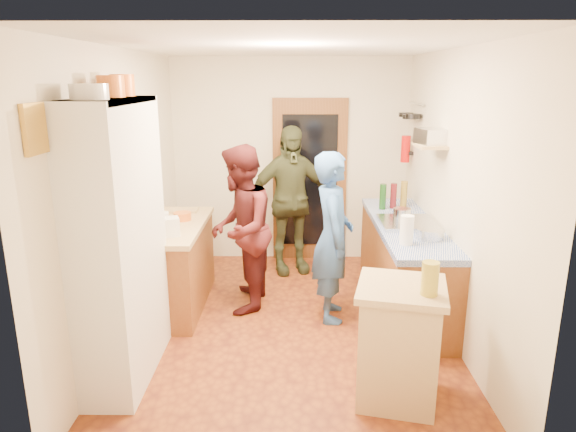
{
  "coord_description": "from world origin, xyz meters",
  "views": [
    {
      "loc": [
        0.04,
        -4.57,
        2.34
      ],
      "look_at": [
        -0.01,
        0.15,
        1.07
      ],
      "focal_mm": 32.0,
      "sensor_mm": 36.0,
      "label": 1
    }
  ],
  "objects_px": {
    "right_counter_base": "(404,267)",
    "person_left": "(244,228)",
    "person_back": "(290,200)",
    "person_hob": "(336,238)",
    "island_base": "(398,346)",
    "hutch_body": "(121,243)"
  },
  "relations": [
    {
      "from": "right_counter_base",
      "to": "person_left",
      "type": "relative_size",
      "value": 1.29
    },
    {
      "from": "right_counter_base",
      "to": "person_back",
      "type": "distance_m",
      "value": 1.62
    },
    {
      "from": "person_left",
      "to": "right_counter_base",
      "type": "bearing_deg",
      "value": 94.86
    },
    {
      "from": "person_hob",
      "to": "island_base",
      "type": "bearing_deg",
      "value": -165.35
    },
    {
      "from": "person_left",
      "to": "hutch_body",
      "type": "bearing_deg",
      "value": -30.34
    },
    {
      "from": "island_base",
      "to": "person_left",
      "type": "relative_size",
      "value": 0.5
    },
    {
      "from": "right_counter_base",
      "to": "person_back",
      "type": "xyz_separation_m",
      "value": [
        -1.19,
        0.98,
        0.48
      ]
    },
    {
      "from": "hutch_body",
      "to": "person_back",
      "type": "height_order",
      "value": "hutch_body"
    },
    {
      "from": "right_counter_base",
      "to": "person_left",
      "type": "height_order",
      "value": "person_left"
    },
    {
      "from": "right_counter_base",
      "to": "person_back",
      "type": "relative_size",
      "value": 1.22
    },
    {
      "from": "person_left",
      "to": "person_back",
      "type": "xyz_separation_m",
      "value": [
        0.47,
        1.02,
        0.05
      ]
    },
    {
      "from": "hutch_body",
      "to": "island_base",
      "type": "relative_size",
      "value": 2.56
    },
    {
      "from": "person_left",
      "to": "island_base",
      "type": "bearing_deg",
      "value": 41.67
    },
    {
      "from": "right_counter_base",
      "to": "person_hob",
      "type": "height_order",
      "value": "person_hob"
    },
    {
      "from": "right_counter_base",
      "to": "person_hob",
      "type": "relative_size",
      "value": 1.31
    },
    {
      "from": "person_hob",
      "to": "right_counter_base",
      "type": "bearing_deg",
      "value": -67.0
    },
    {
      "from": "person_left",
      "to": "person_back",
      "type": "height_order",
      "value": "person_back"
    },
    {
      "from": "person_hob",
      "to": "person_left",
      "type": "height_order",
      "value": "person_left"
    },
    {
      "from": "right_counter_base",
      "to": "person_hob",
      "type": "xyz_separation_m",
      "value": [
        -0.74,
        -0.32,
        0.42
      ]
    },
    {
      "from": "hutch_body",
      "to": "person_hob",
      "type": "height_order",
      "value": "hutch_body"
    },
    {
      "from": "hutch_body",
      "to": "person_hob",
      "type": "xyz_separation_m",
      "value": [
        1.76,
        0.98,
        -0.26
      ]
    },
    {
      "from": "island_base",
      "to": "person_back",
      "type": "relative_size",
      "value": 0.48
    }
  ]
}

